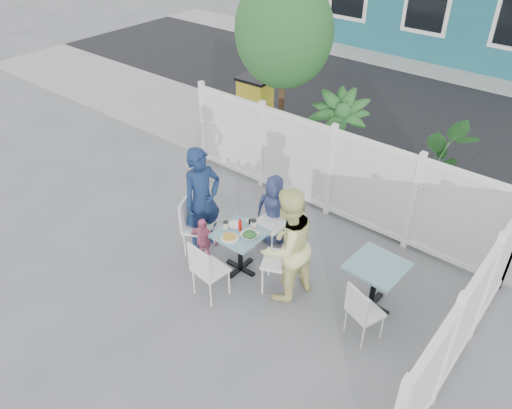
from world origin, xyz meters
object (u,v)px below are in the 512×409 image
Objects in this scene: woman at (287,245)px; man at (202,200)px; chair_left at (193,222)px; main_table at (240,241)px; utility_cabinet at (255,108)px; toddler at (203,241)px; boy at (274,210)px; chair_right at (285,256)px; spare_table at (376,275)px; chair_near at (206,268)px; chair_back at (275,216)px.

man is at bearing -79.82° from woman.
chair_left is 0.37m from man.
main_table is 0.73× the size of chair_left.
utility_cabinet is 0.71× the size of man.
boy is at bearing 49.41° from toddler.
utility_cabinet reaches higher than chair_right.
chair_right is (-1.13, -0.47, 0.02)m from spare_table.
toddler is at bearing 43.32° from boy.
chair_left is 1.05m from chair_near.
woman is 1.46× the size of boy.
chair_right reaches higher than chair_near.
main_table is 0.74× the size of chair_near.
chair_back reaches higher than main_table.
chair_right is 1.02× the size of chair_back.
spare_table is at bearing -92.25° from chair_right.
chair_near is (0.86, -0.61, -0.01)m from chair_left.
chair_left reaches higher than spare_table.
main_table is (2.70, -3.66, -0.09)m from utility_cabinet.
spare_table is 0.92× the size of toddler.
toddler is at bearing -157.51° from main_table.
woman is 2.13× the size of toddler.
main_table is 0.76m from chair_back.
main_table is at bearing 5.81° from toddler.
spare_table reaches higher than main_table.
man reaches higher than chair_left.
chair_back is 0.16m from boy.
woman is at bearing -153.11° from spare_table.
man is 2.15× the size of toddler.
man reaches higher than utility_cabinet.
utility_cabinet is 0.72× the size of woman.
spare_table is at bearing 40.09° from chair_near.
main_table is at bearing 91.96° from chair_back.
chair_back reaches higher than toddler.
toddler is at bearing 65.22° from chair_back.
man is at bearing 140.98° from chair_near.
chair_near reaches higher than spare_table.
boy is at bearing 20.31° from chair_right.
man reaches higher than main_table.
chair_right is 1.10× the size of chair_near.
toddler is at bearing 45.43° from chair_left.
utility_cabinet is 1.54× the size of toddler.
chair_right is at bearing -124.66° from woman.
toddler is at bearing -125.78° from man.
chair_left is 0.92× the size of chair_right.
main_table is 1.96m from spare_table.
chair_left is at bearing -172.56° from main_table.
chair_back is at bearing 173.73° from spare_table.
chair_near is 1.14× the size of toddler.
chair_left is 0.54× the size of woman.
boy is at bearing -39.74° from chair_back.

